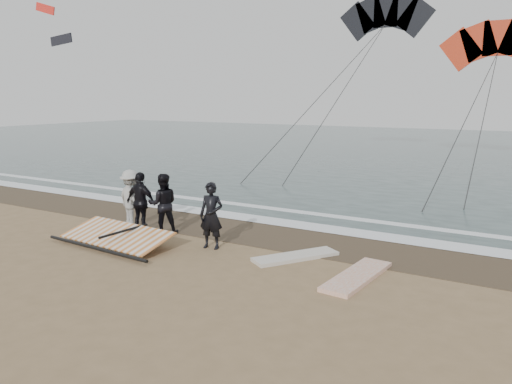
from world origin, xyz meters
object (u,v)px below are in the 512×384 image
board_cream (296,257)px  sail_rig (119,237)px  board_white (357,276)px  man_main (211,216)px

board_cream → sail_rig: bearing=-131.2°
board_white → man_main: bearing=-178.0°
man_main → sail_rig: size_ratio=0.47×
board_white → sail_rig: bearing=-168.7°
man_main → sail_rig: bearing=-170.4°
man_main → board_white: size_ratio=0.73×
board_white → board_cream: size_ratio=1.10×
man_main → board_cream: man_main is taller
man_main → sail_rig: 2.84m
sail_rig → board_white: bearing=6.1°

